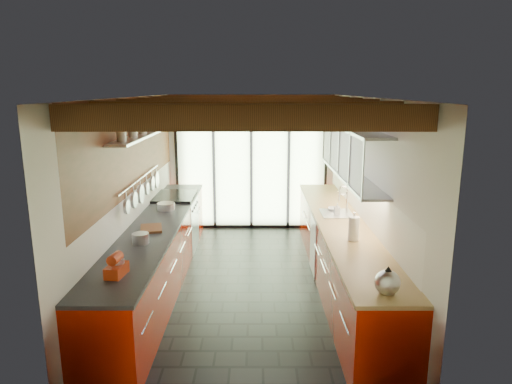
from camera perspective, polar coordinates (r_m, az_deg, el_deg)
ground at (r=6.62m, az=-0.84°, el=-11.40°), size 5.50×5.50×0.00m
room_shell at (r=6.13m, az=-0.89°, el=2.85°), size 5.50×5.50×5.50m
ceiling_beams at (r=6.42m, az=-0.86°, el=10.57°), size 3.14×5.06×4.90m
glass_door at (r=8.79m, az=-0.60°, el=5.93°), size 2.95×0.10×2.90m
left_counter at (r=6.58m, az=-12.11°, el=-7.49°), size 0.68×5.00×0.92m
range_stove at (r=7.93m, az=-9.96°, el=-3.81°), size 0.66×0.90×0.97m
right_counter at (r=6.55m, az=10.47°, el=-7.53°), size 0.68×5.00×0.92m
sink_assembly at (r=6.77m, az=10.16°, el=-2.39°), size 0.45×0.52×0.43m
upper_cabinets_right at (r=6.53m, az=11.85°, el=4.94°), size 0.34×3.00×3.00m
left_wall_fixtures at (r=6.54m, az=-13.88°, el=4.44°), size 0.28×2.60×0.96m
stand_mixer at (r=4.72m, az=-17.04°, el=-8.88°), size 0.19×0.28×0.24m
pot_large at (r=5.58m, az=-14.22°, el=-5.64°), size 0.24×0.24×0.13m
pot_small at (r=7.04m, az=-11.18°, el=-1.76°), size 0.34×0.34×0.10m
cutting_board at (r=6.10m, az=-12.97°, el=-4.46°), size 0.35×0.43×0.03m
kettle at (r=4.30m, az=16.12°, el=-10.64°), size 0.26×0.30×0.27m
paper_towel at (r=5.61m, az=12.12°, el=-4.53°), size 0.16×0.16×0.35m
soap_bottle at (r=6.71m, az=10.10°, el=-2.11°), size 0.08×0.08×0.18m
bowl at (r=6.95m, az=9.75°, el=-2.14°), size 0.22×0.22×0.05m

